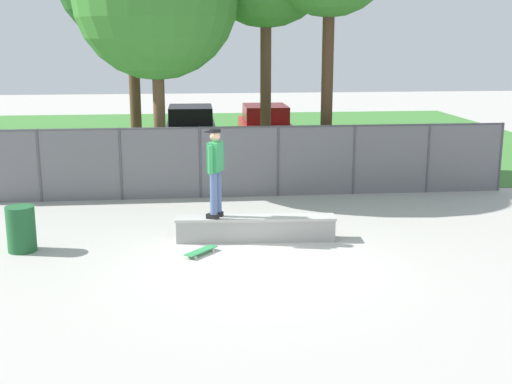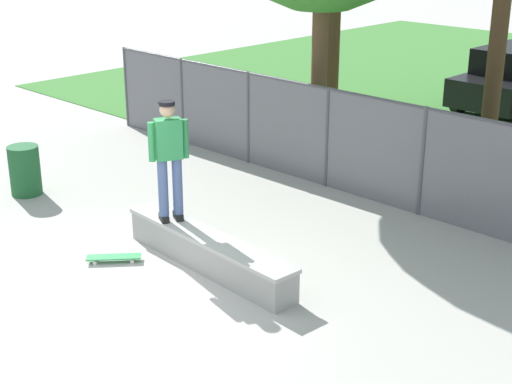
% 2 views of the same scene
% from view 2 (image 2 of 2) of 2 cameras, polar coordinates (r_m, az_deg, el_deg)
% --- Properties ---
extents(ground_plane, '(80.00, 80.00, 0.00)m').
position_cam_2_polar(ground_plane, '(10.37, -10.05, -8.26)').
color(ground_plane, '#ADAAA3').
extents(concrete_ledge, '(3.36, 0.69, 0.51)m').
position_cam_2_polar(concrete_ledge, '(11.10, -3.58, -4.50)').
color(concrete_ledge, '#999993').
rests_on(concrete_ledge, ground).
extents(skateboarder, '(0.40, 0.55, 1.84)m').
position_cam_2_polar(skateboarder, '(11.23, -6.51, 2.74)').
color(skateboarder, black).
rests_on(skateboarder, concrete_ledge).
extents(skateboard, '(0.67, 0.74, 0.09)m').
position_cam_2_polar(skateboard, '(11.55, -10.57, -4.81)').
color(skateboard, '#2D8C4C').
rests_on(skateboard, ground).
extents(chainlink_fence, '(14.50, 0.07, 1.90)m').
position_cam_2_polar(chainlink_fence, '(13.61, 8.69, 3.48)').
color(chainlink_fence, '#4C4C51').
rests_on(chainlink_fence, ground).
extents(trash_bin, '(0.56, 0.56, 0.91)m').
position_cam_2_polar(trash_bin, '(14.52, -16.87, 1.55)').
color(trash_bin, '#1E592D').
rests_on(trash_bin, ground).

